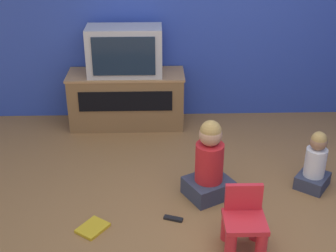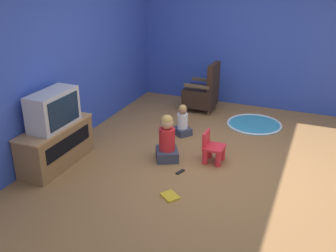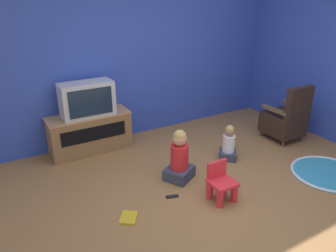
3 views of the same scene
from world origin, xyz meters
name	(u,v)px [view 1 (image 1 of 3)]	position (x,y,z in m)	size (l,w,h in m)	color
ground_plane	(242,241)	(0.00, 0.00, 0.00)	(30.00, 30.00, 0.00)	olive
tv_cabinet	(127,98)	(-0.92, 1.96, 0.30)	(1.22, 0.45, 0.58)	brown
television	(125,51)	(-0.92, 1.93, 0.83)	(0.75, 0.36, 0.50)	#B7B7BC
yellow_kid_chair	(244,224)	(-0.01, -0.04, 0.19)	(0.30, 0.28, 0.45)	red
child_watching_left	(209,165)	(-0.19, 0.58, 0.30)	(0.45, 0.44, 0.69)	#33384C
child_watching_center	(315,164)	(0.72, 0.69, 0.23)	(0.35, 0.35, 0.53)	#33384C
book	(93,228)	(-1.10, 0.17, 0.01)	(0.27, 0.28, 0.02)	gold
remote_control	(173,219)	(-0.49, 0.26, 0.01)	(0.16, 0.09, 0.02)	black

